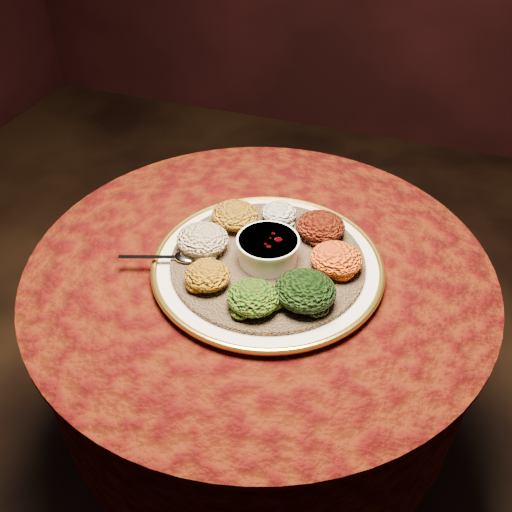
% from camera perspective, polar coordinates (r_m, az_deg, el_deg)
% --- Properties ---
extents(table, '(0.96, 0.96, 0.73)m').
position_cam_1_polar(table, '(1.30, 0.28, -6.78)').
color(table, black).
rests_on(table, ground).
extents(platter, '(0.55, 0.55, 0.02)m').
position_cam_1_polar(platter, '(1.15, 1.17, -0.94)').
color(platter, silver).
rests_on(platter, table).
extents(injera, '(0.41, 0.41, 0.01)m').
position_cam_1_polar(injera, '(1.14, 1.18, -0.54)').
color(injera, brown).
rests_on(injera, platter).
extents(stew_bowl, '(0.12, 0.12, 0.05)m').
position_cam_1_polar(stew_bowl, '(1.12, 1.20, 0.81)').
color(stew_bowl, white).
rests_on(stew_bowl, injera).
extents(spoon, '(0.15, 0.07, 0.01)m').
position_cam_1_polar(spoon, '(1.15, -7.64, -0.11)').
color(spoon, silver).
rests_on(spoon, injera).
extents(portion_ayib, '(0.08, 0.07, 0.04)m').
position_cam_1_polar(portion_ayib, '(1.23, 2.32, 4.33)').
color(portion_ayib, silver).
rests_on(portion_ayib, injera).
extents(portion_kitfo, '(0.10, 0.10, 0.05)m').
position_cam_1_polar(portion_kitfo, '(1.19, 6.47, 2.97)').
color(portion_kitfo, black).
rests_on(portion_kitfo, injera).
extents(portion_tikil, '(0.10, 0.10, 0.05)m').
position_cam_1_polar(portion_tikil, '(1.12, 8.03, -0.29)').
color(portion_tikil, '#AF750E').
rests_on(portion_tikil, injera).
extents(portion_gomen, '(0.11, 0.11, 0.05)m').
position_cam_1_polar(portion_gomen, '(1.04, 4.94, -3.46)').
color(portion_gomen, black).
rests_on(portion_gomen, injera).
extents(portion_mixveg, '(0.10, 0.09, 0.05)m').
position_cam_1_polar(portion_mixveg, '(1.03, -0.28, -4.18)').
color(portion_mixveg, '#AA2A0A').
rests_on(portion_mixveg, injera).
extents(portion_kik, '(0.09, 0.08, 0.04)m').
position_cam_1_polar(portion_kik, '(1.08, -4.87, -1.95)').
color(portion_kik, '#A4590E').
rests_on(portion_kik, injera).
extents(portion_timatim, '(0.11, 0.10, 0.05)m').
position_cam_1_polar(portion_timatim, '(1.15, -5.35, 1.66)').
color(portion_timatim, maroon).
rests_on(portion_timatim, injera).
extents(portion_shiro, '(0.10, 0.10, 0.05)m').
position_cam_1_polar(portion_shiro, '(1.22, -2.12, 4.10)').
color(portion_shiro, '#946311').
rests_on(portion_shiro, injera).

